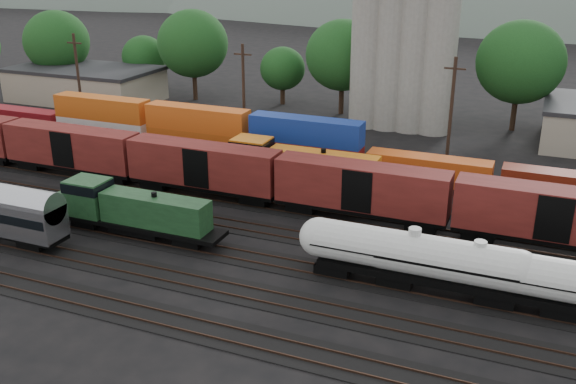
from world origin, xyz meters
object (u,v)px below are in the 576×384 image
at_px(green_locomotive, 127,209).
at_px(grain_silo, 402,41).
at_px(tank_car_a, 413,256).
at_px(orange_locomotive, 294,165).

bearing_deg(green_locomotive, grain_silo, 72.63).
xyz_separation_m(green_locomotive, tank_car_a, (23.54, -0.00, 0.24)).
relative_size(green_locomotive, grain_silo, 0.53).
height_order(orange_locomotive, grain_silo, grain_silo).
xyz_separation_m(green_locomotive, grain_silo, (12.82, 41.00, 8.90)).
bearing_deg(green_locomotive, orange_locomotive, 59.98).
bearing_deg(grain_silo, tank_car_a, -75.35).
distance_m(tank_car_a, grain_silo, 43.25).
distance_m(green_locomotive, tank_car_a, 23.54).
height_order(green_locomotive, grain_silo, grain_silo).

